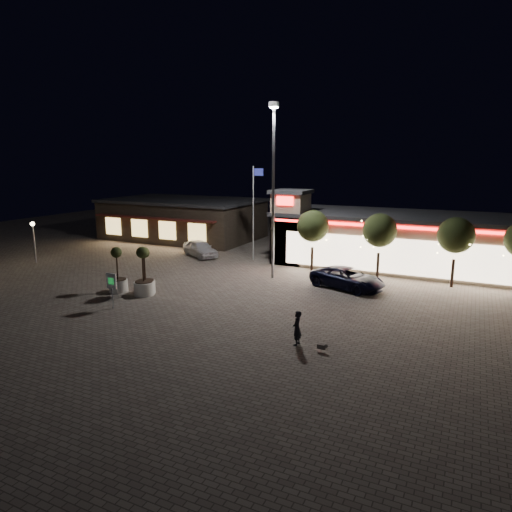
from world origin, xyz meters
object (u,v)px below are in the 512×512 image
at_px(valet_sign, 112,284).
at_px(planter_mid, 118,278).
at_px(white_sedan, 200,248).
at_px(pedestrian, 297,328).
at_px(pickup_truck, 347,278).
at_px(planter_left, 145,279).

bearing_deg(valet_sign, planter_mid, 126.96).
relative_size(white_sedan, planter_mid, 1.46).
distance_m(pedestrian, planter_mid, 14.06).
distance_m(pickup_truck, pedestrian, 10.47).
distance_m(pickup_truck, planter_mid, 15.21).
distance_m(white_sedan, planter_left, 11.75).
bearing_deg(planter_mid, planter_left, 14.12).
distance_m(planter_left, valet_sign, 3.34).
height_order(pickup_truck, valet_sign, valet_sign).
bearing_deg(pedestrian, white_sedan, -135.38).
distance_m(pickup_truck, planter_left, 13.35).
bearing_deg(pedestrian, planter_left, -107.40).
distance_m(pickup_truck, valet_sign, 15.11).
relative_size(pickup_truck, white_sedan, 1.17).
height_order(white_sedan, planter_mid, planter_mid).
bearing_deg(white_sedan, valet_sign, -136.29).
xyz_separation_m(white_sedan, pedestrian, (14.87, -15.04, 0.08)).
bearing_deg(pickup_truck, valet_sign, 150.73).
distance_m(pedestrian, valet_sign, 11.59).
bearing_deg(white_sedan, planter_mid, -143.31).
relative_size(pickup_truck, pedestrian, 3.09).
xyz_separation_m(pedestrian, planter_left, (-11.82, 3.69, 0.12)).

